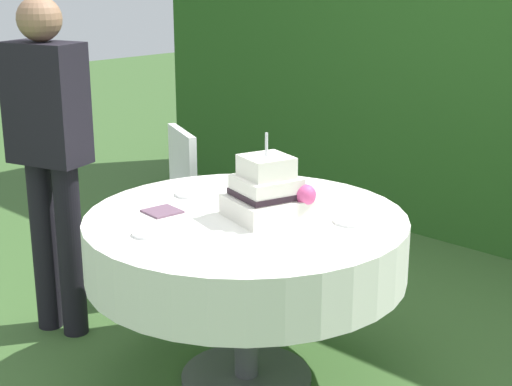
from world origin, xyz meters
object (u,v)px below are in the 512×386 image
(serving_plate_left, at_px, (191,194))
(garden_chair, at_px, (165,196))
(serving_plate_near, at_px, (303,194))
(serving_plate_far, at_px, (352,221))
(serving_plate_right, at_px, (149,233))
(wedding_cake, at_px, (268,193))
(cake_table, at_px, (246,245))
(standing_person, at_px, (49,146))
(napkin_stack, at_px, (162,211))

(serving_plate_left, height_order, garden_chair, garden_chair)
(serving_plate_near, relative_size, serving_plate_far, 0.71)
(serving_plate_right, bearing_deg, serving_plate_far, 54.68)
(wedding_cake, bearing_deg, serving_plate_near, 106.55)
(cake_table, bearing_deg, standing_person, -163.18)
(napkin_stack, bearing_deg, garden_chair, 140.25)
(serving_plate_left, xyz_separation_m, serving_plate_right, (0.28, -0.46, 0.00))
(cake_table, height_order, serving_plate_left, serving_plate_left)
(serving_plate_near, bearing_deg, serving_plate_far, -20.62)
(serving_plate_right, xyz_separation_m, napkin_stack, (-0.18, 0.21, -0.00))
(serving_plate_far, xyz_separation_m, garden_chair, (-1.35, 0.14, -0.21))
(serving_plate_near, height_order, serving_plate_far, same)
(serving_plate_left, bearing_deg, garden_chair, 150.70)
(serving_plate_left, height_order, standing_person, standing_person)
(napkin_stack, bearing_deg, serving_plate_near, 66.18)
(wedding_cake, height_order, napkin_stack, wedding_cake)
(cake_table, xyz_separation_m, serving_plate_left, (-0.38, 0.04, 0.13))
(wedding_cake, height_order, serving_plate_left, wedding_cake)
(serving_plate_far, xyz_separation_m, standing_person, (-1.34, -0.53, 0.18))
(serving_plate_far, bearing_deg, serving_plate_near, 159.38)
(napkin_stack, xyz_separation_m, standing_person, (-0.70, -0.09, 0.18))
(serving_plate_right, height_order, garden_chair, garden_chair)
(serving_plate_left, bearing_deg, serving_plate_far, 14.73)
(cake_table, distance_m, serving_plate_right, 0.45)
(wedding_cake, xyz_separation_m, serving_plate_near, (-0.10, 0.33, -0.10))
(serving_plate_right, relative_size, garden_chair, 0.14)
(cake_table, bearing_deg, serving_plate_near, 93.15)
(cake_table, height_order, napkin_stack, napkin_stack)
(serving_plate_near, xyz_separation_m, standing_person, (-0.96, -0.67, 0.18))
(wedding_cake, height_order, serving_plate_near, wedding_cake)
(wedding_cake, bearing_deg, standing_person, -161.94)
(serving_plate_far, relative_size, standing_person, 0.09)
(napkin_stack, xyz_separation_m, garden_chair, (-0.71, 0.59, -0.21))
(napkin_stack, bearing_deg, serving_plate_far, 34.73)
(cake_table, relative_size, serving_plate_left, 9.29)
(standing_person, bearing_deg, serving_plate_near, 35.10)
(napkin_stack, bearing_deg, serving_plate_right, -49.86)
(serving_plate_far, relative_size, napkin_stack, 1.09)
(napkin_stack, height_order, garden_chair, garden_chair)
(cake_table, bearing_deg, serving_plate_far, 33.09)
(garden_chair, bearing_deg, serving_plate_left, -29.30)
(cake_table, height_order, garden_chair, garden_chair)
(serving_plate_far, relative_size, serving_plate_right, 1.15)
(serving_plate_far, xyz_separation_m, napkin_stack, (-0.64, -0.44, -0.00))
(wedding_cake, distance_m, napkin_stack, 0.45)
(cake_table, xyz_separation_m, garden_chair, (-0.99, 0.38, -0.08))
(cake_table, distance_m, serving_plate_near, 0.40)
(wedding_cake, height_order, serving_plate_right, wedding_cake)
(serving_plate_far, bearing_deg, garden_chair, 173.97)
(wedding_cake, relative_size, standing_person, 0.22)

